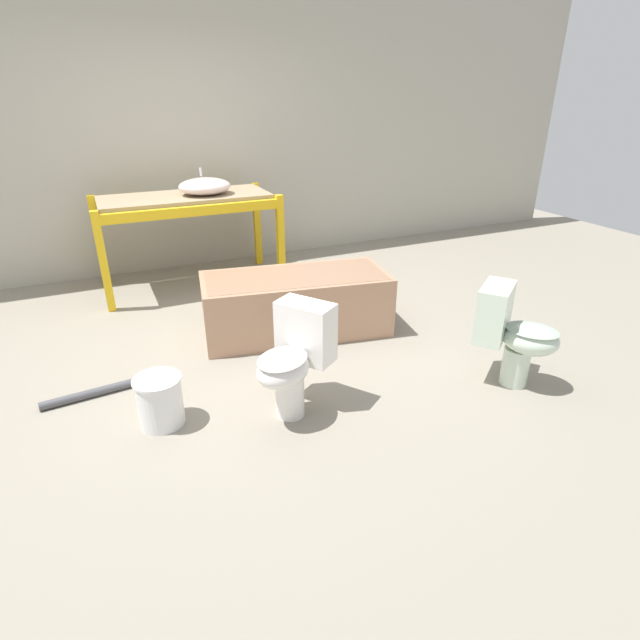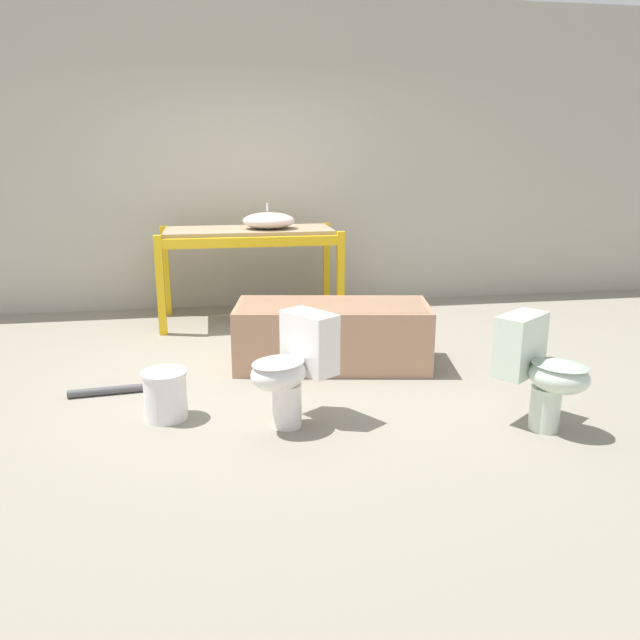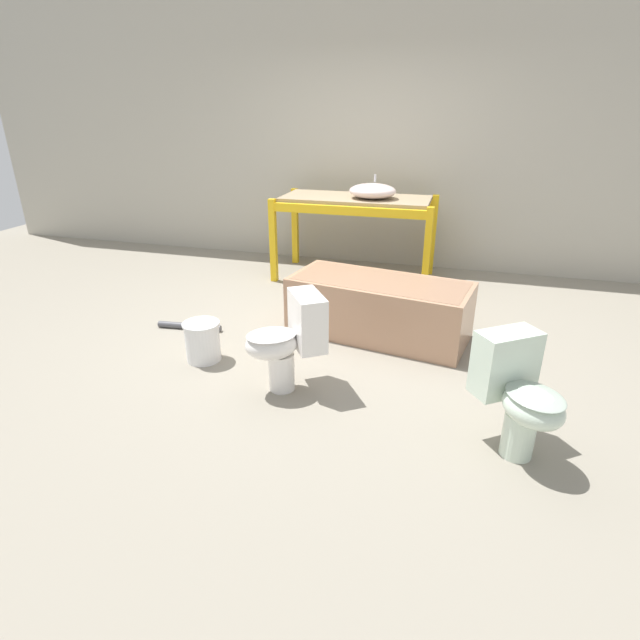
% 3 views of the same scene
% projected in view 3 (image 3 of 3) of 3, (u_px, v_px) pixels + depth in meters
% --- Properties ---
extents(ground_plane, '(12.00, 12.00, 0.00)m').
position_uv_depth(ground_plane, '(324.00, 329.00, 4.48)').
color(ground_plane, gray).
extents(warehouse_wall_rear, '(10.80, 0.08, 3.20)m').
position_uv_depth(warehouse_wall_rear, '(376.00, 128.00, 5.80)').
color(warehouse_wall_rear, '#B2AD9E').
rests_on(warehouse_wall_rear, ground_plane).
extents(shelving_rack, '(1.75, 0.83, 0.92)m').
position_uv_depth(shelving_rack, '(355.00, 210.00, 5.53)').
color(shelving_rack, yellow).
rests_on(shelving_rack, ground_plane).
extents(sink_basin, '(0.51, 0.45, 0.24)m').
position_uv_depth(sink_basin, '(373.00, 191.00, 5.35)').
color(sink_basin, silver).
rests_on(sink_basin, shelving_rack).
extents(bathtub_main, '(1.60, 0.90, 0.50)m').
position_uv_depth(bathtub_main, '(379.00, 304.00, 4.27)').
color(bathtub_main, tan).
rests_on(bathtub_main, ground_plane).
extents(toilet_near, '(0.62, 0.56, 0.69)m').
position_uv_depth(toilet_near, '(289.00, 338.00, 3.40)').
color(toilet_near, white).
rests_on(toilet_near, ground_plane).
extents(toilet_far, '(0.57, 0.62, 0.69)m').
position_uv_depth(toilet_far, '(519.00, 391.00, 2.77)').
color(toilet_far, silver).
rests_on(toilet_far, ground_plane).
extents(bucket_white, '(0.29, 0.29, 0.32)m').
position_uv_depth(bucket_white, '(203.00, 340.00, 3.88)').
color(bucket_white, white).
rests_on(bucket_white, ground_plane).
extents(loose_pipe, '(0.59, 0.11, 0.06)m').
position_uv_depth(loose_pipe, '(190.00, 326.00, 4.46)').
color(loose_pipe, '#4C4C51').
rests_on(loose_pipe, ground_plane).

